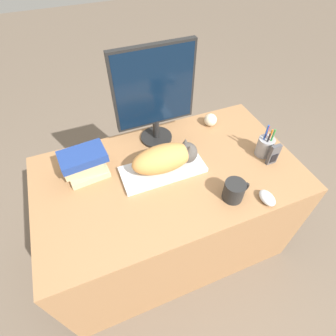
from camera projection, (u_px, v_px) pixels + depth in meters
name	position (u px, v px, depth m)	size (l,w,h in m)	color
ground_plane	(192.00, 292.00, 1.67)	(12.00, 12.00, 0.00)	#6B5B4C
desk	(169.00, 211.00, 1.64)	(1.38, 0.79, 0.73)	#9E7047
keyboard	(163.00, 169.00, 1.37)	(0.44, 0.19, 0.02)	silver
cat	(167.00, 158.00, 1.32)	(0.35, 0.15, 0.14)	#D18C47
monitor	(155.00, 92.00, 1.32)	(0.43, 0.18, 0.55)	black
computer_mouse	(267.00, 198.00, 1.24)	(0.06, 0.10, 0.04)	silver
coffee_mug	(234.00, 191.00, 1.23)	(0.13, 0.10, 0.10)	black
pen_cup	(265.00, 146.00, 1.42)	(0.09, 0.09, 0.20)	#939399
baseball	(211.00, 120.00, 1.61)	(0.08, 0.08, 0.08)	beige
phone	(274.00, 155.00, 1.37)	(0.06, 0.02, 0.12)	#4C4C51
book_stack	(85.00, 163.00, 1.30)	(0.23, 0.17, 0.16)	#C6B284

